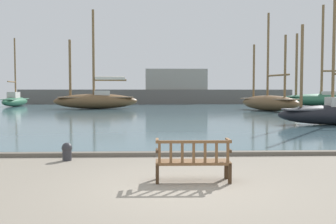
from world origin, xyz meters
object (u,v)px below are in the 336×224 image
sailboat_distant_harbor (269,102)px  mooring_bollard (67,151)px  sailboat_far_starboard (96,99)px  sailboat_mid_port (336,112)px  sailboat_far_port (324,98)px  park_bench (193,160)px  sailboat_outer_port (15,101)px

sailboat_distant_harbor → mooring_bollard: bearing=-118.0°
sailboat_far_starboard → mooring_bollard: size_ratio=21.25×
sailboat_far_starboard → mooring_bollard: sailboat_far_starboard is taller
sailboat_distant_harbor → sailboat_mid_port: (-1.06, -15.81, -0.17)m
sailboat_far_starboard → mooring_bollard: (3.87, -30.97, -0.83)m
sailboat_mid_port → mooring_bollard: 16.41m
sailboat_far_port → park_bench: bearing=-118.1°
sailboat_far_starboard → park_bench: bearing=-78.0°
park_bench → sailboat_far_starboard: sailboat_far_starboard is taller
sailboat_outer_port → sailboat_far_port: 40.11m
sailboat_far_port → mooring_bollard: (-24.67, -37.41, -0.85)m
sailboat_distant_harbor → park_bench: bearing=-110.3°
sailboat_distant_harbor → sailboat_mid_port: bearing=-93.8°
sailboat_far_starboard → mooring_bollard: bearing=-82.9°
sailboat_distant_harbor → sailboat_mid_port: sailboat_distant_harbor is taller
sailboat_far_starboard → sailboat_far_port: size_ratio=0.83×
sailboat_outer_port → sailboat_far_port: (40.10, -1.07, 0.29)m
sailboat_outer_port → mooring_bollard: bearing=-68.2°
sailboat_outer_port → sailboat_mid_port: sailboat_outer_port is taller
mooring_bollard → sailboat_mid_port: bearing=38.7°
park_bench → sailboat_distant_harbor: 30.57m
sailboat_far_port → mooring_bollard: bearing=-123.4°
park_bench → mooring_bollard: 4.21m
sailboat_outer_port → sailboat_far_starboard: bearing=-33.0°
sailboat_outer_port → mooring_bollard: 41.46m
sailboat_mid_port → sailboat_far_port: (11.86, 27.17, 0.31)m
sailboat_mid_port → sailboat_far_port: sailboat_far_port is taller
sailboat_outer_port → sailboat_mid_port: size_ratio=1.10×
park_bench → sailboat_mid_port: 16.01m
sailboat_distant_harbor → sailboat_far_starboard: sailboat_far_starboard is taller
sailboat_outer_port → mooring_bollard: sailboat_outer_port is taller
sailboat_far_starboard → sailboat_mid_port: (16.68, -20.73, -0.29)m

